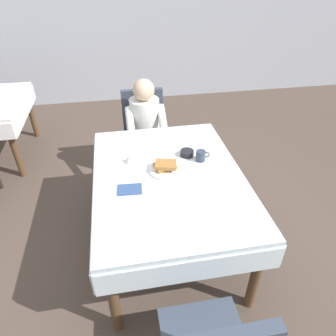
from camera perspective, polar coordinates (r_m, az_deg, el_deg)
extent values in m
plane|color=brown|center=(2.76, 0.11, -13.74)|extent=(14.00, 14.00, 0.00)
cube|color=silver|center=(2.26, 0.13, -1.71)|extent=(1.10, 1.50, 0.04)
cube|color=silver|center=(1.82, 4.60, -18.80)|extent=(1.10, 0.01, 0.18)
cube|color=silver|center=(2.95, -2.50, 5.31)|extent=(1.10, 0.01, 0.18)
cube|color=silver|center=(2.32, -13.57, -5.29)|extent=(0.01, 1.50, 0.18)
cube|color=silver|center=(2.47, 12.93, -2.33)|extent=(0.01, 1.50, 0.18)
cylinder|color=brown|center=(2.06, -10.28, -22.78)|extent=(0.07, 0.07, 0.70)
cylinder|color=brown|center=(2.21, 16.28, -18.58)|extent=(0.07, 0.07, 0.70)
cylinder|color=brown|center=(3.00, -11.05, -0.69)|extent=(0.07, 0.07, 0.70)
cylinder|color=brown|center=(3.10, 6.47, 1.11)|extent=(0.07, 0.07, 0.70)
cube|color=#384251|center=(3.31, -4.20, 5.11)|extent=(0.44, 0.44, 0.05)
cube|color=#384251|center=(3.36, -4.80, 10.71)|extent=(0.44, 0.06, 0.48)
cylinder|color=#2D2319|center=(3.30, -0.56, 0.47)|extent=(0.04, 0.04, 0.40)
cylinder|color=#2D2319|center=(3.27, -6.80, -0.17)|extent=(0.04, 0.04, 0.40)
cylinder|color=#2D2319|center=(3.59, -1.53, 3.70)|extent=(0.04, 0.04, 0.40)
cylinder|color=#2D2319|center=(3.57, -7.26, 3.14)|extent=(0.04, 0.04, 0.40)
cylinder|color=silver|center=(3.17, -4.35, 8.92)|extent=(0.30, 0.30, 0.46)
sphere|color=#D8AD8C|center=(3.02, -4.60, 14.47)|extent=(0.21, 0.21, 0.21)
cylinder|color=silver|center=(3.03, -1.06, 9.21)|extent=(0.08, 0.29, 0.23)
cylinder|color=silver|center=(3.00, -7.17, 8.67)|extent=(0.08, 0.29, 0.23)
cylinder|color=#383D51|center=(3.25, -2.24, 0.46)|extent=(0.10, 0.10, 0.45)
cylinder|color=#383D51|center=(3.24, -5.04, 0.17)|extent=(0.10, 0.10, 0.45)
cylinder|color=#2D2319|center=(2.09, -0.48, -29.14)|extent=(0.04, 0.04, 0.40)
cylinder|color=#2D2319|center=(2.14, 10.26, -27.22)|extent=(0.04, 0.04, 0.40)
cylinder|color=white|center=(2.30, -0.23, -0.25)|extent=(0.28, 0.28, 0.02)
cube|color=#A36B33|center=(2.29, -0.59, 0.37)|extent=(0.17, 0.15, 0.03)
cube|color=#A36B33|center=(2.26, -0.44, 0.68)|extent=(0.18, 0.15, 0.03)
cylinder|color=#333D4C|center=(2.40, 6.17, 2.30)|extent=(0.08, 0.08, 0.08)
torus|color=#333D4C|center=(2.41, 7.32, 2.50)|extent=(0.05, 0.01, 0.05)
cylinder|color=black|center=(2.46, 3.59, 2.82)|extent=(0.11, 0.11, 0.04)
cone|color=silver|center=(2.39, -7.27, 1.83)|extent=(0.08, 0.08, 0.07)
cube|color=silver|center=(2.26, -4.89, -1.15)|extent=(0.03, 0.18, 0.00)
cube|color=silver|center=(2.32, 4.49, -0.16)|extent=(0.02, 0.20, 0.00)
cube|color=silver|center=(2.08, 2.25, -4.91)|extent=(0.15, 0.05, 0.00)
cube|color=#334C7F|center=(2.13, -7.23, -4.02)|extent=(0.18, 0.13, 0.01)
cube|color=white|center=(3.96, -25.25, 10.07)|extent=(0.01, 1.10, 0.18)
cylinder|color=brown|center=(3.69, -26.87, 3.16)|extent=(0.07, 0.07, 0.70)
cylinder|color=brown|center=(4.50, -24.37, 9.45)|extent=(0.07, 0.07, 0.70)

